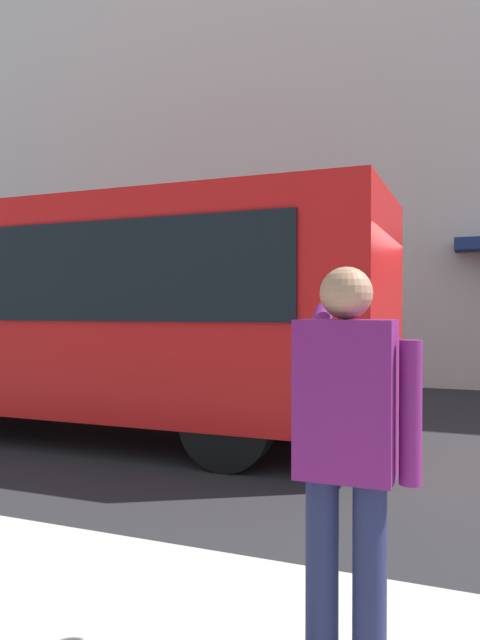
{
  "coord_description": "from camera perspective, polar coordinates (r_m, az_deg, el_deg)",
  "views": [
    {
      "loc": [
        -1.72,
        6.9,
        1.67
      ],
      "look_at": [
        0.88,
        0.39,
        1.55
      ],
      "focal_mm": 33.33,
      "sensor_mm": 36.0,
      "label": 1
    }
  ],
  "objects": [
    {
      "name": "red_bus",
      "position": [
        8.65,
        -17.09,
        1.0
      ],
      "size": [
        9.05,
        2.54,
        3.08
      ],
      "color": "red",
      "rests_on": "ground_plane"
    },
    {
      "name": "building_facade_far",
      "position": [
        14.46,
        14.72,
        18.29
      ],
      "size": [
        28.0,
        1.55,
        12.0
      ],
      "color": "beige",
      "rests_on": "ground_plane"
    },
    {
      "name": "pedestrian_photographer",
      "position": [
        2.56,
        10.24,
        -10.97
      ],
      "size": [
        0.53,
        0.52,
        1.7
      ],
      "color": "#1E2347",
      "rests_on": "sidewalk_curb"
    },
    {
      "name": "ground_plane",
      "position": [
        7.3,
        7.71,
        -12.28
      ],
      "size": [
        60.0,
        60.0,
        0.0
      ],
      "primitive_type": "plane",
      "color": "#232326"
    }
  ]
}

